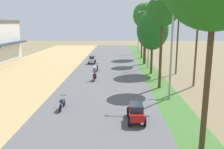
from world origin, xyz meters
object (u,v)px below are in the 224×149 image
at_px(streetlamp_mid, 149,35).
at_px(motorbike_ahead_third, 95,74).
at_px(median_tree_second, 162,12).
at_px(median_tree_third, 152,30).
at_px(median_tree_fourth, 146,15).
at_px(streetlamp_far, 138,32).
at_px(utility_pole_far, 178,34).
at_px(streetlamp_near, 172,42).
at_px(motorbike_ahead_second, 62,102).
at_px(car_hatchback_silver, 92,59).
at_px(car_sedan_red, 136,111).
at_px(motorbike_ahead_fourth, 97,67).
at_px(median_tree_fifth, 142,16).
at_px(utility_pole_near, 197,37).

distance_m(streetlamp_mid, motorbike_ahead_third, 11.40).
height_order(median_tree_second, median_tree_third, median_tree_second).
height_order(median_tree_fourth, streetlamp_mid, median_tree_fourth).
relative_size(streetlamp_far, utility_pole_far, 0.81).
bearing_deg(streetlamp_far, streetlamp_near, -90.00).
height_order(utility_pole_far, motorbike_ahead_second, utility_pole_far).
bearing_deg(streetlamp_mid, car_hatchback_silver, 159.45).
relative_size(median_tree_second, motorbike_ahead_second, 4.90).
bearing_deg(median_tree_fourth, car_hatchback_silver, -179.02).
xyz_separation_m(car_sedan_red, motorbike_ahead_third, (-3.73, 11.30, 0.11)).
distance_m(median_tree_fourth, streetlamp_far, 14.03).
relative_size(streetlamp_far, motorbike_ahead_third, 4.34).
bearing_deg(motorbike_ahead_second, car_hatchback_silver, 89.78).
relative_size(streetlamp_near, motorbike_ahead_fourth, 4.61).
relative_size(median_tree_fifth, utility_pole_near, 1.01).
height_order(streetlamp_near, car_sedan_red, streetlamp_near).
relative_size(median_tree_fourth, car_hatchback_silver, 4.67).
bearing_deg(motorbike_ahead_fourth, median_tree_third, -11.78).
distance_m(streetlamp_near, utility_pole_near, 5.48).
relative_size(median_tree_fifth, streetlamp_far, 1.26).
distance_m(median_tree_second, utility_pole_near, 4.41).
relative_size(streetlamp_mid, motorbike_ahead_fourth, 4.46).
xyz_separation_m(utility_pole_far, car_hatchback_silver, (-11.46, 7.19, -4.29)).
height_order(median_tree_third, motorbike_ahead_third, median_tree_third).
relative_size(median_tree_second, median_tree_fifth, 0.90).
bearing_deg(utility_pole_near, car_hatchback_silver, 131.42).
bearing_deg(motorbike_ahead_fourth, motorbike_ahead_second, -95.48).
bearing_deg(median_tree_fourth, utility_pole_far, -66.31).
distance_m(streetlamp_far, motorbike_ahead_third, 26.40).
relative_size(streetlamp_mid, streetlamp_far, 1.03).
xyz_separation_m(streetlamp_mid, motorbike_ahead_second, (-8.48, -17.36, -4.10)).
bearing_deg(median_tree_third, motorbike_ahead_third, -149.47).
bearing_deg(motorbike_ahead_fourth, median_tree_second, -50.67).
height_order(median_tree_third, streetlamp_near, streetlamp_near).
distance_m(car_hatchback_silver, motorbike_ahead_third, 11.46).
relative_size(car_hatchback_silver, motorbike_ahead_third, 1.11).
distance_m(utility_pole_near, motorbike_ahead_second, 14.55).
bearing_deg(streetlamp_far, streetlamp_mid, -90.00).
height_order(utility_pole_far, car_hatchback_silver, utility_pole_far).
xyz_separation_m(median_tree_fifth, utility_pole_near, (3.37, -20.09, -2.66)).
relative_size(streetlamp_near, car_hatchback_silver, 4.14).
height_order(median_tree_fifth, streetlamp_near, median_tree_fifth).
relative_size(median_tree_second, streetlamp_near, 1.06).
distance_m(utility_pole_far, car_hatchback_silver, 14.19).
bearing_deg(utility_pole_far, motorbike_ahead_fourth, 172.73).
bearing_deg(car_hatchback_silver, median_tree_second, -60.18).
relative_size(car_hatchback_silver, motorbike_ahead_second, 1.11).
distance_m(median_tree_fourth, car_sedan_red, 24.00).
bearing_deg(utility_pole_far, median_tree_fifth, 102.29).
distance_m(car_hatchback_silver, motorbike_ahead_fourth, 6.04).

